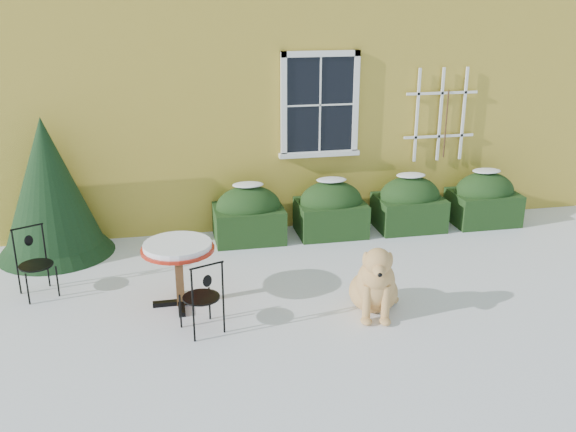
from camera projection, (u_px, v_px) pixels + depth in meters
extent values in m
plane|color=white|center=(305.00, 315.00, 7.63)|extent=(80.00, 80.00, 0.00)
cube|color=gold|center=(230.00, 23.00, 13.10)|extent=(12.00, 8.00, 6.00)
cube|color=black|center=(320.00, 105.00, 9.88)|extent=(1.05, 0.03, 1.45)
cube|color=white|center=(321.00, 54.00, 9.61)|extent=(1.23, 0.06, 0.09)
cube|color=white|center=(319.00, 154.00, 10.13)|extent=(1.23, 0.06, 0.09)
cube|color=white|center=(284.00, 106.00, 9.76)|extent=(0.09, 0.06, 1.63)
cube|color=white|center=(356.00, 104.00, 9.97)|extent=(0.09, 0.06, 1.63)
cube|color=white|center=(320.00, 105.00, 9.86)|extent=(0.02, 0.02, 1.45)
cube|color=white|center=(320.00, 105.00, 9.86)|extent=(1.05, 0.02, 0.02)
cube|color=white|center=(319.00, 154.00, 10.13)|extent=(1.29, 0.14, 0.07)
cube|color=white|center=(417.00, 116.00, 10.23)|extent=(0.04, 0.03, 1.50)
cube|color=white|center=(440.00, 115.00, 10.31)|extent=(0.04, 0.03, 1.50)
cube|color=white|center=(463.00, 114.00, 10.38)|extent=(0.04, 0.03, 1.50)
cube|color=white|center=(439.00, 136.00, 10.43)|extent=(1.20, 0.03, 0.04)
cube|color=white|center=(442.00, 93.00, 10.19)|extent=(1.20, 0.03, 0.04)
cylinder|color=#472D19|center=(446.00, 124.00, 10.36)|extent=(0.02, 0.02, 1.10)
cube|color=black|center=(249.00, 223.00, 9.85)|extent=(1.05, 0.80, 0.52)
ellipsoid|color=black|center=(248.00, 207.00, 9.76)|extent=(1.00, 0.72, 0.67)
ellipsoid|color=white|center=(248.00, 185.00, 9.64)|extent=(0.47, 0.32, 0.06)
cube|color=black|center=(331.00, 218.00, 10.09)|extent=(1.05, 0.80, 0.52)
ellipsoid|color=black|center=(331.00, 202.00, 10.00)|extent=(1.00, 0.72, 0.67)
ellipsoid|color=white|center=(331.00, 180.00, 9.88)|extent=(0.47, 0.32, 0.06)
cube|color=black|center=(408.00, 212.00, 10.33)|extent=(1.05, 0.80, 0.52)
ellipsoid|color=black|center=(409.00, 197.00, 10.25)|extent=(1.00, 0.72, 0.67)
ellipsoid|color=white|center=(411.00, 175.00, 10.13)|extent=(0.47, 0.32, 0.06)
cube|color=black|center=(483.00, 207.00, 10.58)|extent=(1.05, 0.80, 0.52)
ellipsoid|color=black|center=(484.00, 192.00, 10.49)|extent=(1.00, 0.72, 0.67)
ellipsoid|color=white|center=(487.00, 171.00, 10.37)|extent=(0.47, 0.32, 0.06)
cone|color=black|center=(53.00, 222.00, 9.26)|extent=(1.66, 1.66, 0.96)
cone|color=black|center=(49.00, 187.00, 9.09)|extent=(1.49, 1.49, 2.01)
cube|color=black|center=(181.00, 302.00, 7.88)|extent=(0.68, 0.08, 0.06)
cube|color=black|center=(181.00, 302.00, 7.88)|extent=(0.08, 0.68, 0.06)
cube|color=brown|center=(179.00, 277.00, 7.76)|extent=(0.10, 0.10, 0.73)
cylinder|color=#AC1E0E|center=(178.00, 249.00, 7.64)|extent=(0.88, 0.88, 0.04)
cylinder|color=white|center=(177.00, 246.00, 7.62)|extent=(0.82, 0.82, 0.07)
cylinder|color=black|center=(210.00, 303.00, 7.46)|extent=(0.02, 0.02, 0.41)
cylinder|color=black|center=(180.00, 311.00, 7.28)|extent=(0.02, 0.02, 0.41)
cylinder|color=black|center=(224.00, 316.00, 7.17)|extent=(0.02, 0.02, 0.41)
cylinder|color=black|center=(194.00, 325.00, 6.99)|extent=(0.02, 0.02, 0.41)
cylinder|color=black|center=(201.00, 297.00, 7.16)|extent=(0.42, 0.42, 0.02)
cylinder|color=black|center=(223.00, 281.00, 7.03)|extent=(0.02, 0.02, 0.46)
cylinder|color=black|center=(192.00, 289.00, 6.84)|extent=(0.02, 0.02, 0.46)
cylinder|color=black|center=(207.00, 265.00, 6.86)|extent=(0.38, 0.16, 0.02)
ellipsoid|color=black|center=(207.00, 281.00, 6.92)|extent=(0.11, 0.06, 0.14)
cylinder|color=black|center=(28.00, 289.00, 7.82)|extent=(0.02, 0.02, 0.41)
cylinder|color=black|center=(58.00, 281.00, 8.03)|extent=(0.02, 0.02, 0.41)
cylinder|color=black|center=(19.00, 279.00, 8.09)|extent=(0.02, 0.02, 0.41)
cylinder|color=black|center=(48.00, 272.00, 8.30)|extent=(0.02, 0.02, 0.41)
cylinder|color=black|center=(36.00, 265.00, 7.99)|extent=(0.42, 0.42, 0.02)
cylinder|color=black|center=(14.00, 247.00, 7.95)|extent=(0.02, 0.02, 0.46)
cylinder|color=black|center=(44.00, 241.00, 8.15)|extent=(0.02, 0.02, 0.46)
cylinder|color=black|center=(27.00, 227.00, 7.97)|extent=(0.37, 0.19, 0.02)
ellipsoid|color=black|center=(29.00, 241.00, 8.03)|extent=(0.11, 0.07, 0.14)
ellipsoid|color=tan|center=(373.00, 291.00, 7.74)|extent=(0.73, 0.77, 0.48)
ellipsoid|color=tan|center=(376.00, 283.00, 7.46)|extent=(0.54, 0.50, 0.60)
sphere|color=tan|center=(377.00, 275.00, 7.35)|extent=(0.37, 0.37, 0.37)
cylinder|color=tan|center=(367.00, 304.00, 7.39)|extent=(0.10, 0.10, 0.48)
cylinder|color=tan|center=(385.00, 304.00, 7.38)|extent=(0.10, 0.10, 0.48)
ellipsoid|color=tan|center=(366.00, 321.00, 7.40)|extent=(0.13, 0.17, 0.08)
ellipsoid|color=tan|center=(385.00, 321.00, 7.39)|extent=(0.13, 0.17, 0.08)
cylinder|color=tan|center=(377.00, 270.00, 7.32)|extent=(0.28, 0.31, 0.26)
sphere|color=tan|center=(378.00, 262.00, 7.23)|extent=(0.31, 0.31, 0.31)
ellipsoid|color=tan|center=(379.00, 270.00, 7.11)|extent=(0.20, 0.27, 0.14)
sphere|color=black|center=(380.00, 275.00, 7.01)|extent=(0.05, 0.05, 0.05)
ellipsoid|color=tan|center=(366.00, 260.00, 7.27)|extent=(0.10, 0.12, 0.20)
ellipsoid|color=tan|center=(390.00, 260.00, 7.26)|extent=(0.10, 0.12, 0.20)
cylinder|color=tan|center=(387.00, 294.00, 8.00)|extent=(0.19, 0.39, 0.09)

